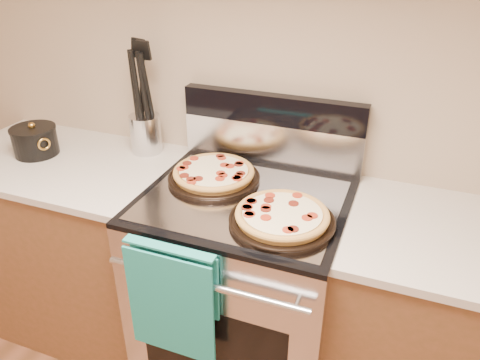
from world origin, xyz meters
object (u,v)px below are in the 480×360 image
(range_body, at_px, (245,293))
(pepperoni_pizza_front, at_px, (282,217))
(utensil_crock, at_px, (146,134))
(saucepan, at_px, (35,142))
(pepperoni_pizza_back, at_px, (214,174))

(range_body, xyz_separation_m, pepperoni_pizza_front, (0.18, -0.13, 0.50))
(pepperoni_pizza_front, xyz_separation_m, utensil_crock, (-0.75, 0.37, 0.05))
(saucepan, bearing_deg, utensil_crock, 24.53)
(pepperoni_pizza_back, relative_size, saucepan, 1.88)
(saucepan, bearing_deg, range_body, -2.07)
(utensil_crock, bearing_deg, pepperoni_pizza_front, -26.39)
(pepperoni_pizza_front, xyz_separation_m, saucepan, (-1.19, 0.17, 0.02))
(range_body, bearing_deg, pepperoni_pizza_back, 156.30)
(pepperoni_pizza_front, distance_m, utensil_crock, 0.83)
(pepperoni_pizza_front, height_order, saucepan, saucepan)
(range_body, height_order, saucepan, saucepan)
(range_body, height_order, pepperoni_pizza_front, pepperoni_pizza_front)
(pepperoni_pizza_back, height_order, utensil_crock, utensil_crock)
(pepperoni_pizza_front, relative_size, utensil_crock, 2.07)
(pepperoni_pizza_front, distance_m, saucepan, 1.20)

